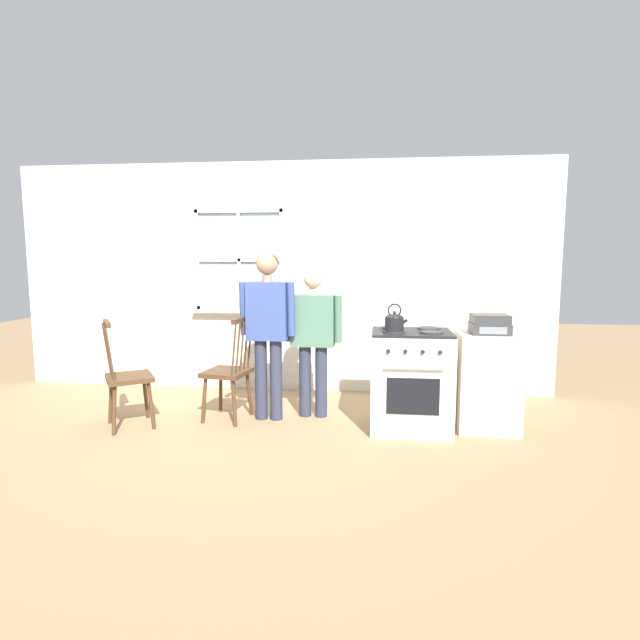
% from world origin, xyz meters
% --- Properties ---
extents(ground_plane, '(16.00, 16.00, 0.00)m').
position_xyz_m(ground_plane, '(0.00, 0.00, 0.00)').
color(ground_plane, '#937551').
extents(wall_back, '(6.40, 0.16, 2.70)m').
position_xyz_m(wall_back, '(0.03, 1.40, 1.34)').
color(wall_back, silver).
rests_on(wall_back, ground_plane).
extents(chair_by_window, '(0.47, 0.48, 1.02)m').
position_xyz_m(chair_by_window, '(-0.28, 0.20, 0.47)').
color(chair_by_window, '#4C331E').
rests_on(chair_by_window, ground_plane).
extents(chair_near_wall, '(0.57, 0.57, 1.02)m').
position_xyz_m(chair_near_wall, '(-1.17, -0.12, 0.47)').
color(chair_near_wall, '#4C331E').
rests_on(chair_near_wall, ground_plane).
extents(person_elderly_left, '(0.54, 0.23, 1.64)m').
position_xyz_m(person_elderly_left, '(0.11, 0.24, 1.00)').
color(person_elderly_left, '#2D3347').
rests_on(person_elderly_left, ground_plane).
extents(person_teen_center, '(0.58, 0.22, 1.47)m').
position_xyz_m(person_teen_center, '(0.53, 0.38, 0.88)').
color(person_teen_center, '#2D3347').
rests_on(person_teen_center, ground_plane).
extents(stove, '(0.73, 0.68, 1.08)m').
position_xyz_m(stove, '(1.48, 0.13, 0.47)').
color(stove, white).
rests_on(stove, ground_plane).
extents(kettle, '(0.21, 0.17, 0.25)m').
position_xyz_m(kettle, '(1.31, -0.00, 1.02)').
color(kettle, black).
rests_on(kettle, stove).
extents(potted_plant, '(0.14, 0.13, 0.31)m').
position_xyz_m(potted_plant, '(-0.41, 1.31, 1.06)').
color(potted_plant, beige).
rests_on(potted_plant, wall_back).
extents(side_counter, '(0.55, 0.50, 0.90)m').
position_xyz_m(side_counter, '(2.18, 0.19, 0.45)').
color(side_counter, beige).
rests_on(side_counter, ground_plane).
extents(stereo, '(0.34, 0.29, 0.18)m').
position_xyz_m(stereo, '(2.18, 0.17, 0.99)').
color(stereo, '#38383A').
rests_on(stereo, side_counter).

